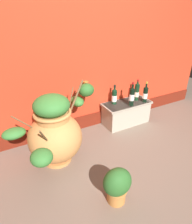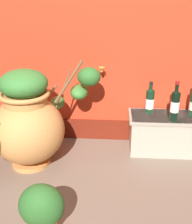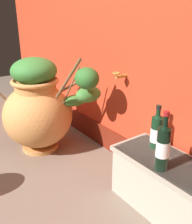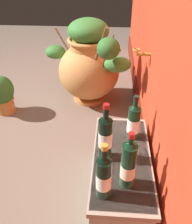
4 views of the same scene
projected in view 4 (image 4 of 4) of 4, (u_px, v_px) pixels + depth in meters
The scene contains 8 objects.
ground_plane at pixel (14, 131), 2.10m from camera, with size 7.00×7.00×0.00m, color #7A6656.
terracotta_urn at pixel (89, 64), 2.32m from camera, with size 1.10×0.86×0.87m.
stone_ledge at pixel (120, 176), 1.43m from camera, with size 0.74×0.33×0.35m.
wine_bottle_left at pixel (104, 176), 1.07m from camera, with size 0.07×0.07×0.31m.
wine_bottle_middle at pixel (105, 136), 1.26m from camera, with size 0.07×0.07×0.35m.
wine_bottle_right at pixel (134, 121), 1.43m from camera, with size 0.08×0.08×0.29m.
wine_bottle_back at pixel (128, 164), 1.11m from camera, with size 0.07×0.07×0.32m.
potted_shrub at pixel (2, 94), 2.24m from camera, with size 0.27×0.22×0.37m.
Camera 4 is at (1.59, 0.84, 1.31)m, focal length 38.37 mm.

